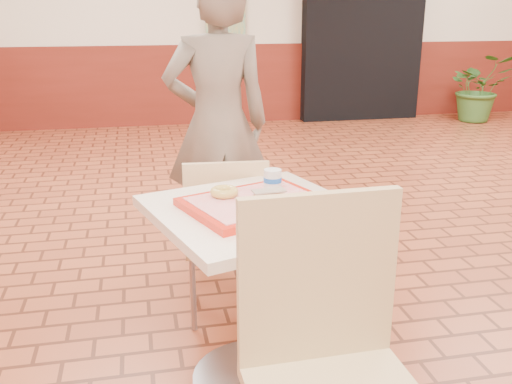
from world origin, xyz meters
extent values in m
cube|color=brown|center=(0.00, 0.00, 0.00)|extent=(8.00, 10.00, 0.01)
cube|color=beige|center=(0.00, 5.00, 1.50)|extent=(8.00, 0.01, 3.00)
cube|color=maroon|center=(0.00, 4.98, 0.50)|extent=(8.00, 0.04, 1.00)
cube|color=black|center=(1.20, 4.88, 1.10)|extent=(1.60, 0.22, 2.20)
cube|color=beige|center=(-1.34, -0.46, 0.73)|extent=(0.71, 0.71, 0.04)
cylinder|color=gray|center=(-1.34, -0.46, 0.35)|extent=(0.08, 0.08, 0.71)
cylinder|color=gray|center=(-1.34, -0.46, 0.01)|extent=(0.51, 0.51, 0.03)
cube|color=tan|center=(-1.28, -1.02, 0.73)|extent=(0.45, 0.04, 0.50)
cube|color=#D8B782|center=(-1.37, 0.13, 0.38)|extent=(0.40, 0.40, 0.04)
cube|color=#D8B782|center=(-1.38, -0.04, 0.61)|extent=(0.38, 0.06, 0.41)
cylinder|color=gray|center=(-1.20, 0.28, 0.18)|extent=(0.03, 0.03, 0.37)
cylinder|color=gray|center=(-1.52, 0.31, 0.18)|extent=(0.03, 0.03, 0.37)
cylinder|color=gray|center=(-1.22, -0.04, 0.18)|extent=(0.03, 0.03, 0.37)
cylinder|color=gray|center=(-1.54, -0.01, 0.18)|extent=(0.03, 0.03, 0.37)
imported|color=#736659|center=(-1.31, 0.74, 0.82)|extent=(0.61, 0.41, 1.64)
cube|color=red|center=(-1.34, -0.46, 0.76)|extent=(0.49, 0.38, 0.03)
cube|color=#E18585|center=(-1.34, -0.46, 0.78)|extent=(0.43, 0.33, 0.00)
torus|color=gold|center=(-1.45, -0.39, 0.80)|extent=(0.12, 0.12, 0.03)
ellipsoid|color=#C47139|center=(-1.30, -0.48, 0.80)|extent=(0.14, 0.08, 0.04)
cube|color=beige|center=(-1.30, -0.48, 0.82)|extent=(0.12, 0.06, 0.01)
ellipsoid|color=#B87619|center=(-1.36, -0.48, 0.79)|extent=(0.03, 0.03, 0.02)
cylinder|color=silver|center=(-1.26, -0.37, 0.82)|extent=(0.07, 0.07, 0.09)
cylinder|color=blue|center=(-1.26, -0.37, 0.83)|extent=(0.07, 0.07, 0.02)
imported|color=#356629|center=(2.67, 4.40, 0.44)|extent=(0.91, 0.83, 0.88)
camera|label=1|loc=(-1.74, -2.38, 1.45)|focal=40.00mm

